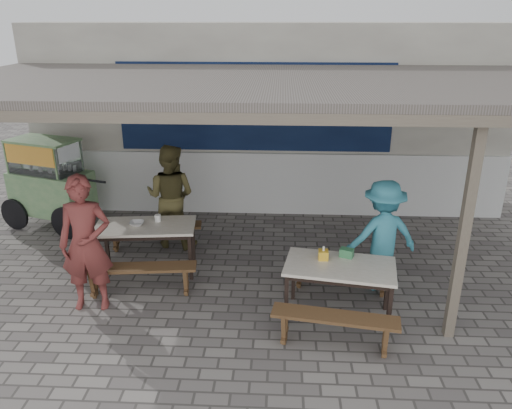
{
  "coord_description": "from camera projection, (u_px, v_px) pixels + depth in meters",
  "views": [
    {
      "loc": [
        0.28,
        -6.1,
        3.64
      ],
      "look_at": [
        -0.07,
        0.9,
        0.96
      ],
      "focal_mm": 35.0,
      "sensor_mm": 36.0,
      "label": 1
    }
  ],
  "objects": [
    {
      "name": "condiment_jar",
      "position": [
        158.0,
        218.0,
        7.42
      ],
      "size": [
        0.09,
        0.09,
        0.1
      ],
      "primitive_type": "cylinder",
      "color": "white",
      "rests_on": "table_left"
    },
    {
      "name": "patron_street_side",
      "position": [
        86.0,
        244.0,
        6.34
      ],
      "size": [
        0.71,
        0.51,
        1.82
      ],
      "primitive_type": "imported",
      "rotation": [
        0.0,
        0.0,
        0.12
      ],
      "color": "maroon",
      "rests_on": "ground"
    },
    {
      "name": "bench_right_wall",
      "position": [
        341.0,
        269.0,
        6.9
      ],
      "size": [
        1.47,
        0.51,
        0.45
      ],
      "rotation": [
        0.0,
        0.0,
        -0.16
      ],
      "color": "brown",
      "rests_on": "ground"
    },
    {
      "name": "warung_roof",
      "position": [
        263.0,
        86.0,
        6.88
      ],
      "size": [
        9.0,
        4.21,
        2.81
      ],
      "color": "#605752",
      "rests_on": "ground"
    },
    {
      "name": "tissue_box",
      "position": [
        323.0,
        255.0,
        6.27
      ],
      "size": [
        0.12,
        0.12,
        0.12
      ],
      "primitive_type": "cube",
      "rotation": [
        0.0,
        0.0,
        -0.01
      ],
      "color": "gold",
      "rests_on": "table_right"
    },
    {
      "name": "donation_box",
      "position": [
        347.0,
        253.0,
        6.33
      ],
      "size": [
        0.2,
        0.16,
        0.11
      ],
      "primitive_type": "cube",
      "rotation": [
        0.0,
        0.0,
        -0.37
      ],
      "color": "#347748",
      "rests_on": "table_right"
    },
    {
      "name": "table_left",
      "position": [
        145.0,
        230.0,
        7.33
      ],
      "size": [
        1.52,
        0.86,
        0.75
      ],
      "rotation": [
        0.0,
        0.0,
        0.11
      ],
      "color": "silver",
      "rests_on": "ground"
    },
    {
      "name": "ground",
      "position": [
        258.0,
        291.0,
        7.01
      ],
      "size": [
        60.0,
        60.0,
        0.0
      ],
      "primitive_type": "plane",
      "color": "slate",
      "rests_on": "ground"
    },
    {
      "name": "patron_right_table",
      "position": [
        382.0,
        236.0,
        6.86
      ],
      "size": [
        1.13,
        0.8,
        1.58
      ],
      "primitive_type": "imported",
      "rotation": [
        0.0,
        0.0,
        3.37
      ],
      "color": "teal",
      "rests_on": "ground"
    },
    {
      "name": "vendor_cart",
      "position": [
        49.0,
        180.0,
        8.86
      ],
      "size": [
        2.07,
        1.22,
        1.62
      ],
      "rotation": [
        0.0,
        0.0,
        -0.32
      ],
      "color": "#81A06B",
      "rests_on": "ground"
    },
    {
      "name": "bench_left_street",
      "position": [
        139.0,
        273.0,
        6.78
      ],
      "size": [
        1.57,
        0.44,
        0.45
      ],
      "rotation": [
        0.0,
        0.0,
        0.11
      ],
      "color": "brown",
      "rests_on": "ground"
    },
    {
      "name": "bench_right_street",
      "position": [
        335.0,
        324.0,
        5.69
      ],
      "size": [
        1.47,
        0.51,
        0.45
      ],
      "rotation": [
        0.0,
        0.0,
        -0.16
      ],
      "color": "brown",
      "rests_on": "ground"
    },
    {
      "name": "back_wall",
      "position": [
        267.0,
        119.0,
        9.73
      ],
      "size": [
        9.0,
        1.28,
        3.5
      ],
      "color": "beige",
      "rests_on": "ground"
    },
    {
      "name": "table_right",
      "position": [
        340.0,
        271.0,
        6.17
      ],
      "size": [
        1.45,
        0.96,
        0.75
      ],
      "rotation": [
        0.0,
        0.0,
        -0.16
      ],
      "color": "silver",
      "rests_on": "ground"
    },
    {
      "name": "patron_wall_side",
      "position": [
        171.0,
        196.0,
        8.13
      ],
      "size": [
        0.95,
        0.8,
        1.72
      ],
      "primitive_type": "imported",
      "rotation": [
        0.0,
        0.0,
        2.94
      ],
      "color": "brown",
      "rests_on": "ground"
    },
    {
      "name": "bench_left_wall",
      "position": [
        154.0,
        231.0,
        8.11
      ],
      "size": [
        1.57,
        0.44,
        0.45
      ],
      "rotation": [
        0.0,
        0.0,
        0.11
      ],
      "color": "brown",
      "rests_on": "ground"
    },
    {
      "name": "condiment_bowl",
      "position": [
        137.0,
        223.0,
        7.29
      ],
      "size": [
        0.22,
        0.22,
        0.05
      ],
      "primitive_type": "imported",
      "rotation": [
        0.0,
        0.0,
        0.03
      ],
      "color": "white",
      "rests_on": "table_left"
    }
  ]
}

